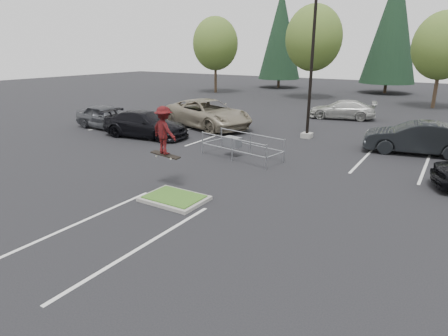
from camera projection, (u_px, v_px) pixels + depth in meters
The scene contains 16 objects.
ground at pixel (175, 200), 13.34m from camera, with size 120.00×120.00×0.00m, color black.
grass_median at pixel (174, 198), 13.32m from camera, with size 2.20×1.60×0.16m.
stall_lines at pixel (230, 156), 18.89m from camera, with size 22.62×17.60×0.01m.
light_pole at pixel (312, 60), 21.39m from camera, with size 0.70×0.60×10.12m.
decid_a at pixel (215, 45), 45.01m from camera, with size 5.44×5.44×8.91m.
decid_b at pixel (313, 40), 39.19m from camera, with size 5.89×5.89×9.64m.
decid_c at pixel (442, 48), 32.78m from camera, with size 5.12×5.12×8.38m.
conif_a at pixel (281, 34), 50.56m from camera, with size 5.72×5.72×13.00m.
conif_b at pixel (393, 25), 43.64m from camera, with size 6.38×6.38×14.50m.
cart_corral at pixel (234, 142), 18.60m from camera, with size 4.28×2.17×1.16m.
skateboarder at pixel (164, 131), 14.09m from camera, with size 1.29×0.91×1.97m.
car_l_tan at pixel (207, 113), 25.63m from camera, with size 3.14×6.80×1.89m, color gray.
car_l_black at pixel (145, 124), 22.81m from camera, with size 2.21×5.44×1.58m, color black.
car_l_grey at pixel (105, 117), 25.20m from camera, with size 1.87×4.66×1.59m, color #424449.
car_r_charc at pixel (416, 138), 19.09m from camera, with size 1.76×5.04×1.66m, color black.
car_far_silver at pixel (343, 110), 28.76m from camera, with size 2.00×4.91×1.43m, color #B4B5AF.
Camera 1 is at (8.08, -9.53, 5.14)m, focal length 30.00 mm.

